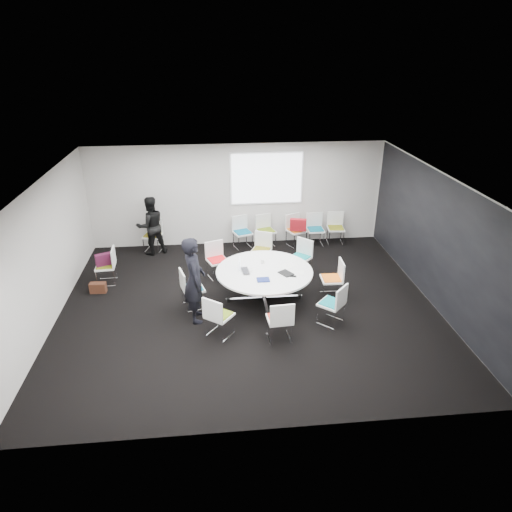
{
  "coord_description": "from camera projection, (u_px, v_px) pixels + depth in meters",
  "views": [
    {
      "loc": [
        -0.69,
        -8.47,
        5.2
      ],
      "look_at": [
        0.2,
        0.4,
        1.0
      ],
      "focal_mm": 32.0,
      "sensor_mm": 36.0,
      "label": 1
    }
  ],
  "objects": [
    {
      "name": "laptop",
      "position": [
        248.0,
        271.0,
        9.78
      ],
      "size": [
        0.26,
        0.37,
        0.03
      ],
      "primitive_type": "imported",
      "rotation": [
        0.0,
        0.0,
        1.67
      ],
      "color": "#333338",
      "rests_on": "conference_table"
    },
    {
      "name": "red_jacket",
      "position": [
        298.0,
        225.0,
        12.36
      ],
      "size": [
        0.47,
        0.26,
        0.36
      ],
      "primitive_type": "cube",
      "rotation": [
        0.17,
        0.0,
        -0.25
      ],
      "color": "#AA141E",
      "rests_on": "chair_back_c"
    },
    {
      "name": "chair_back_a",
      "position": [
        243.0,
        238.0,
        12.6
      ],
      "size": [
        0.58,
        0.57,
        0.88
      ],
      "rotation": [
        0.0,
        0.0,
        3.47
      ],
      "color": "silver",
      "rests_on": "ground"
    },
    {
      "name": "maroon_bag",
      "position": [
        104.0,
        259.0,
        10.58
      ],
      "size": [
        0.42,
        0.29,
        0.28
      ],
      "primitive_type": "cube",
      "rotation": [
        0.0,
        0.0,
        0.42
      ],
      "color": "#47132D",
      "rests_on": "chair_spare_left"
    },
    {
      "name": "person_main",
      "position": [
        194.0,
        280.0,
        9.07
      ],
      "size": [
        0.51,
        0.71,
        1.81
      ],
      "primitive_type": "imported",
      "rotation": [
        0.0,
        0.0,
        1.68
      ],
      "color": "black",
      "rests_on": "ground"
    },
    {
      "name": "chair_ring_f",
      "position": [
        219.0,
        323.0,
        8.8
      ],
      "size": [
        0.64,
        0.64,
        0.88
      ],
      "rotation": [
        0.0,
        0.0,
        5.63
      ],
      "color": "silver",
      "rests_on": "ground"
    },
    {
      "name": "chair_back_b",
      "position": [
        266.0,
        237.0,
        12.7
      ],
      "size": [
        0.57,
        0.56,
        0.88
      ],
      "rotation": [
        0.0,
        0.0,
        3.44
      ],
      "color": "silver",
      "rests_on": "ground"
    },
    {
      "name": "conference_table",
      "position": [
        264.0,
        279.0,
        9.91
      ],
      "size": [
        2.09,
        2.09,
        0.73
      ],
      "color": "silver",
      "rests_on": "ground"
    },
    {
      "name": "papers_right",
      "position": [
        289.0,
        266.0,
        10.04
      ],
      "size": [
        0.37,
        0.35,
        0.0
      ],
      "primitive_type": "cube",
      "rotation": [
        0.0,
        0.0,
        0.65
      ],
      "color": "white",
      "rests_on": "conference_table"
    },
    {
      "name": "person_back",
      "position": [
        151.0,
        226.0,
        12.05
      ],
      "size": [
        0.94,
        0.85,
        1.58
      ],
      "primitive_type": "imported",
      "rotation": [
        0.0,
        0.0,
        3.54
      ],
      "color": "black",
      "rests_on": "ground"
    },
    {
      "name": "chair_back_c",
      "position": [
        296.0,
        236.0,
        12.74
      ],
      "size": [
        0.6,
        0.6,
        0.88
      ],
      "rotation": [
        0.0,
        0.0,
        3.57
      ],
      "color": "silver",
      "rests_on": "ground"
    },
    {
      "name": "phone",
      "position": [
        293.0,
        276.0,
        9.57
      ],
      "size": [
        0.15,
        0.1,
        0.01
      ],
      "primitive_type": "cube",
      "rotation": [
        0.0,
        0.0,
        -0.22
      ],
      "color": "black",
      "rests_on": "conference_table"
    },
    {
      "name": "chair_back_d",
      "position": [
        315.0,
        235.0,
        12.79
      ],
      "size": [
        0.46,
        0.45,
        0.88
      ],
      "rotation": [
        0.0,
        0.0,
        3.15
      ],
      "color": "silver",
      "rests_on": "ground"
    },
    {
      "name": "brown_bag",
      "position": [
        98.0,
        288.0,
        10.39
      ],
      "size": [
        0.37,
        0.18,
        0.24
      ],
      "primitive_type": "cube",
      "rotation": [
        0.0,
        0.0,
        -0.04
      ],
      "color": "#402014",
      "rests_on": "ground"
    },
    {
      "name": "chair_ring_c",
      "position": [
        261.0,
        257.0,
        11.53
      ],
      "size": [
        0.6,
        0.59,
        0.88
      ],
      "rotation": [
        0.0,
        0.0,
        2.74
      ],
      "color": "silver",
      "rests_on": "ground"
    },
    {
      "name": "chair_ring_a",
      "position": [
        331.0,
        286.0,
        10.15
      ],
      "size": [
        0.46,
        0.48,
        0.88
      ],
      "rotation": [
        0.0,
        0.0,
        1.53
      ],
      "color": "silver",
      "rests_on": "ground"
    },
    {
      "name": "projection_screen",
      "position": [
        267.0,
        179.0,
        12.3
      ],
      "size": [
        1.9,
        0.03,
        1.35
      ],
      "primitive_type": "cube",
      "color": "white",
      "rests_on": "room_shell"
    },
    {
      "name": "chair_back_e",
      "position": [
        335.0,
        234.0,
        12.88
      ],
      "size": [
        0.5,
        0.49,
        0.88
      ],
      "rotation": [
        0.0,
        0.0,
        3.05
      ],
      "color": "silver",
      "rests_on": "ground"
    },
    {
      "name": "room_shell",
      "position": [
        253.0,
        247.0,
        9.31
      ],
      "size": [
        8.08,
        7.08,
        2.88
      ],
      "color": "black",
      "rests_on": "ground"
    },
    {
      "name": "notebook_black",
      "position": [
        286.0,
        273.0,
        9.68
      ],
      "size": [
        0.35,
        0.37,
        0.02
      ],
      "primitive_type": "cube",
      "rotation": [
        0.0,
        0.0,
        0.57
      ],
      "color": "black",
      "rests_on": "conference_table"
    },
    {
      "name": "chair_ring_g",
      "position": [
        280.0,
        327.0,
        8.68
      ],
      "size": [
        0.49,
        0.48,
        0.88
      ],
      "rotation": [
        0.0,
        0.0,
        6.35
      ],
      "color": "silver",
      "rests_on": "ground"
    },
    {
      "name": "cup",
      "position": [
        262.0,
        261.0,
        10.13
      ],
      "size": [
        0.08,
        0.08,
        0.09
      ],
      "primitive_type": "cylinder",
      "color": "white",
      "rests_on": "conference_table"
    },
    {
      "name": "tablet_folio",
      "position": [
        263.0,
        280.0,
        9.42
      ],
      "size": [
        0.26,
        0.2,
        0.03
      ],
      "primitive_type": "cube",
      "rotation": [
        0.0,
        0.0,
        0.02
      ],
      "color": "navy",
      "rests_on": "conference_table"
    },
    {
      "name": "chair_ring_h",
      "position": [
        331.0,
        311.0,
        9.2
      ],
      "size": [
        0.64,
        0.64,
        0.88
      ],
      "rotation": [
        0.0,
        0.0,
        7.1
      ],
      "color": "silver",
      "rests_on": "ground"
    },
    {
      "name": "papers_front",
      "position": [
        297.0,
        273.0,
        9.72
      ],
      "size": [
        0.33,
        0.26,
        0.0
      ],
      "primitive_type": "cube",
      "rotation": [
        0.0,
        0.0,
        -0.18
      ],
      "color": "white",
      "rests_on": "conference_table"
    },
    {
      "name": "chair_ring_b",
      "position": [
        300.0,
        264.0,
        11.14
      ],
      "size": [
        0.64,
        0.64,
        0.88
      ],
      "rotation": [
        0.0,
        0.0,
        2.36
      ],
      "color": "silver",
      "rests_on": "ground"
    },
    {
      "name": "chair_ring_d",
      "position": [
        218.0,
        267.0,
        11.01
      ],
      "size": [
        0.59,
        0.58,
        0.88
      ],
      "rotation": [
        0.0,
        0.0,
        3.5
      ],
      "color": "silver",
      "rests_on": "ground"
    },
    {
      "name": "laptop_lid",
      "position": [
        240.0,
        264.0,
        9.83
      ],
      "size": [
        0.04,
        0.3,
        0.22
      ],
      "primitive_type": "cube",
      "rotation": [
        0.0,
        0.0,
        1.5
      ],
      "color": "silver",
      "rests_on": "conference_table"
    },
    {
      "name": "chair_person_back",
      "position": [
        153.0,
        241.0,
        12.42
      ],
      "size": [
        0.55,
        0.54,
        0.88
      ],
      "rotation": [
        0.0,
        0.0,
        2.91
      ],
      "color": "silver",
      "rests_on": "ground"
    },
    {
      "name": "chair_spare_left",
      "position": [
        107.0,
        273.0,
        10.73
      ],
      "size": [
        0.47,
        0.48,
        0.88
      ],
      "rotation": [
        0.0,
        0.0,
        1.63
      ],
      "color": "silver",
      "rests_on": "ground"
    },
    {
      "name": "chair_ring_e",
      "position": [
        193.0,
        296.0,
        9.76
      ],
      "size": [
        0.56,
        0.57,
        0.88
      ],
      "rotation": [
        0.0,
        0.0,
        4.99
      ],
      "color": "silver",
      "rests_on": "ground"
    }
  ]
}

